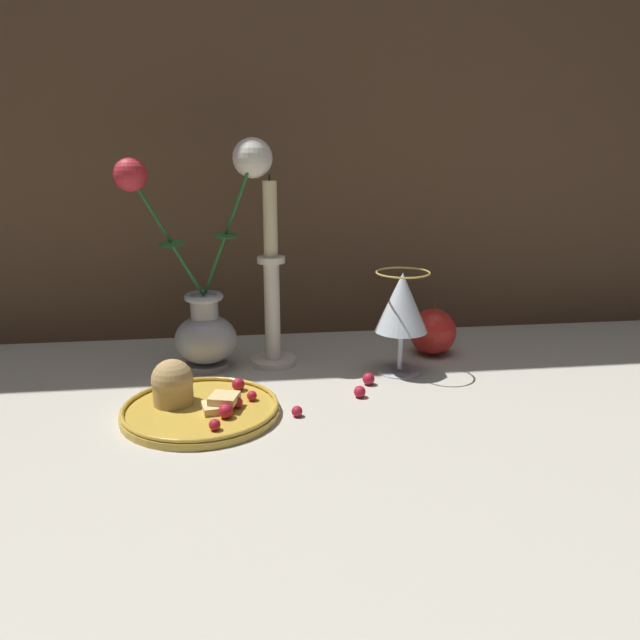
% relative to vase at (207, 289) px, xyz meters
% --- Properties ---
extents(ground_plane, '(2.40, 2.40, 0.00)m').
position_rel_vase_xyz_m(ground_plane, '(0.14, -0.09, -0.13)').
color(ground_plane, '#B7B2A3').
rests_on(ground_plane, ground).
extents(vase, '(0.24, 0.10, 0.37)m').
position_rel_vase_xyz_m(vase, '(0.00, 0.00, 0.00)').
color(vase, '#A3A3A8').
rests_on(vase, ground_plane).
extents(plate_with_pastries, '(0.22, 0.22, 0.07)m').
position_rel_vase_xyz_m(plate_with_pastries, '(-0.01, -0.18, -0.12)').
color(plate_with_pastries, gold).
rests_on(plate_with_pastries, ground_plane).
extents(wine_glass, '(0.09, 0.09, 0.17)m').
position_rel_vase_xyz_m(wine_glass, '(0.30, -0.06, -0.02)').
color(wine_glass, silver).
rests_on(wine_glass, ground_plane).
extents(candlestick, '(0.08, 0.08, 0.31)m').
position_rel_vase_xyz_m(candlestick, '(0.10, 0.00, -0.02)').
color(candlestick, silver).
rests_on(candlestick, ground_plane).
extents(apple_beside_vase, '(0.08, 0.08, 0.09)m').
position_rel_vase_xyz_m(apple_beside_vase, '(0.38, 0.02, -0.09)').
color(apple_beside_vase, red).
rests_on(apple_beside_vase, ground_plane).
extents(berry_near_plate, '(0.02, 0.02, 0.02)m').
position_rel_vase_xyz_m(berry_near_plate, '(0.12, -0.21, -0.12)').
color(berry_near_plate, '#AD192D').
rests_on(berry_near_plate, ground_plane).
extents(berry_front_center, '(0.02, 0.02, 0.02)m').
position_rel_vase_xyz_m(berry_front_center, '(0.22, -0.16, -0.12)').
color(berry_front_center, '#AD192D').
rests_on(berry_front_center, ground_plane).
extents(berry_by_glass_stem, '(0.02, 0.02, 0.02)m').
position_rel_vase_xyz_m(berry_by_glass_stem, '(0.24, -0.11, -0.12)').
color(berry_by_glass_stem, '#AD192D').
rests_on(berry_by_glass_stem, ground_plane).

